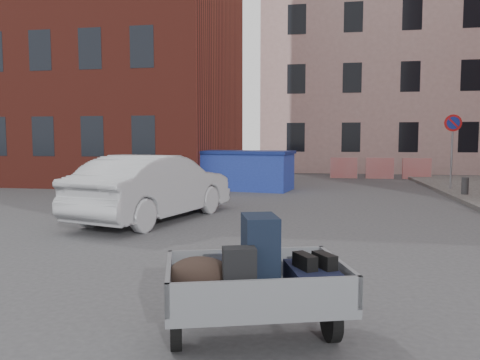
# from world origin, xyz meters

# --- Properties ---
(ground) EXTENTS (120.00, 120.00, 0.00)m
(ground) POSITION_xyz_m (0.00, 0.00, 0.00)
(ground) COLOR #38383A
(ground) RESTS_ON ground
(building_brick) EXTENTS (12.00, 10.00, 14.00)m
(building_brick) POSITION_xyz_m (-9.00, 13.00, 7.00)
(building_brick) COLOR #591E16
(building_brick) RESTS_ON ground
(building_pink) EXTENTS (16.00, 8.00, 14.00)m
(building_pink) POSITION_xyz_m (6.00, 22.00, 7.00)
(building_pink) COLOR tan
(building_pink) RESTS_ON ground
(far_building) EXTENTS (6.00, 6.00, 8.00)m
(far_building) POSITION_xyz_m (-20.00, 22.00, 4.00)
(far_building) COLOR maroon
(far_building) RESTS_ON ground
(no_parking_sign) EXTENTS (0.60, 0.09, 2.65)m
(no_parking_sign) POSITION_xyz_m (6.00, 9.48, 2.01)
(no_parking_sign) COLOR gray
(no_parking_sign) RESTS_ON sidewalk
(barriers) EXTENTS (4.70, 0.18, 1.00)m
(barriers) POSITION_xyz_m (4.20, 15.00, 0.50)
(barriers) COLOR red
(barriers) RESTS_ON ground
(trailer) EXTENTS (1.85, 1.97, 1.20)m
(trailer) POSITION_xyz_m (0.80, -4.12, 0.61)
(trailer) COLOR black
(trailer) RESTS_ON ground
(dumpster) EXTENTS (3.74, 2.35, 1.46)m
(dumpster) POSITION_xyz_m (-1.41, 9.06, 0.74)
(dumpster) COLOR navy
(dumpster) RESTS_ON ground
(silver_car) EXTENTS (2.81, 4.92, 1.53)m
(silver_car) POSITION_xyz_m (-2.45, 2.18, 0.77)
(silver_car) COLOR #9D9FA4
(silver_car) RESTS_ON ground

